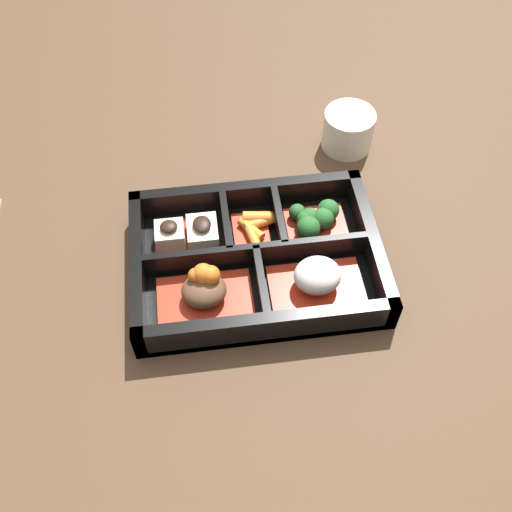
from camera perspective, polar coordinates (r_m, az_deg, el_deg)
ground_plane at (r=0.72m, az=0.00°, el=-1.18°), size 3.00×3.00×0.00m
bento_base at (r=0.71m, az=0.00°, el=-0.95°), size 0.29×0.20×0.01m
bento_rim at (r=0.70m, az=-0.01°, el=0.01°), size 0.29×0.20×0.05m
bowl_rice at (r=0.68m, az=5.84°, el=-2.14°), size 0.11×0.07×0.04m
bowl_stew at (r=0.67m, az=-4.93°, el=-3.18°), size 0.11×0.07×0.05m
bowl_greens at (r=0.73m, az=5.59°, el=3.41°), size 0.07×0.07×0.03m
bowl_carrots at (r=0.73m, az=-0.16°, el=2.69°), size 0.05×0.07×0.02m
bowl_tofu at (r=0.72m, az=-6.51°, el=2.05°), size 0.08×0.07×0.04m
tea_cup at (r=0.85m, az=8.78°, el=11.85°), size 0.07×0.07×0.05m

